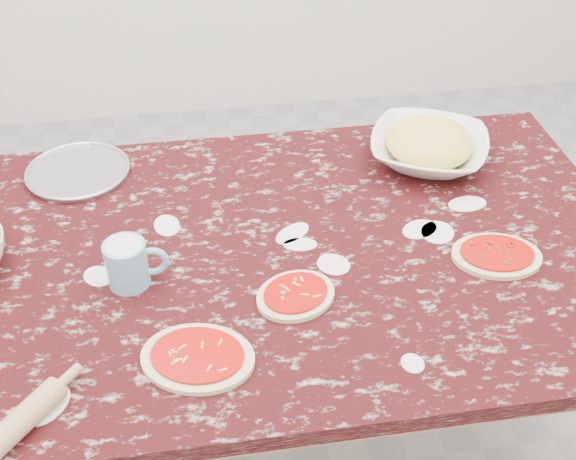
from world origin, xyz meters
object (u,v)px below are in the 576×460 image
(pizza_tray, at_px, (78,172))
(rolling_pin, at_px, (8,434))
(worktable, at_px, (288,274))
(cheese_bowl, at_px, (429,149))
(flour_mug, at_px, (129,263))

(pizza_tray, xyz_separation_m, rolling_pin, (-0.06, -0.82, 0.02))
(worktable, height_order, pizza_tray, pizza_tray)
(cheese_bowl, height_order, rolling_pin, cheese_bowl)
(worktable, bearing_deg, rolling_pin, -141.42)
(worktable, distance_m, flour_mug, 0.38)
(cheese_bowl, xyz_separation_m, rolling_pin, (-0.97, -0.73, -0.01))
(rolling_pin, bearing_deg, flour_mug, 61.83)
(pizza_tray, bearing_deg, flour_mug, -71.97)
(worktable, xyz_separation_m, rolling_pin, (-0.55, -0.44, 0.11))
(worktable, bearing_deg, cheese_bowl, 34.95)
(worktable, height_order, rolling_pin, rolling_pin)
(worktable, height_order, cheese_bowl, cheese_bowl)
(pizza_tray, xyz_separation_m, cheese_bowl, (0.91, -0.08, 0.03))
(rolling_pin, bearing_deg, cheese_bowl, 37.05)
(pizza_tray, xyz_separation_m, flour_mug, (0.14, -0.44, 0.05))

